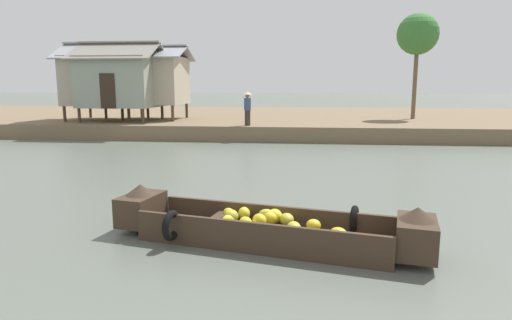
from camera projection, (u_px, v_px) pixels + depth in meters
ground_plane at (275, 186)px, 11.72m from camera, size 300.00×300.00×0.00m
riverbank_strip at (292, 119)px, 30.41m from camera, size 160.00×20.00×0.75m
banana_boat at (266, 226)px, 7.44m from camera, size 5.55×2.11×0.86m
stilt_house_left at (106, 80)px, 24.72m from camera, size 4.76×3.84×4.38m
stilt_house_mid_left at (121, 81)px, 23.98m from camera, size 4.58×4.06×4.33m
stilt_house_mid_right at (155, 80)px, 25.07m from camera, size 3.97×3.84×4.24m
palm_tree_near at (418, 35)px, 25.08m from camera, size 2.37×2.37×6.08m
vendor_person at (248, 107)px, 21.27m from camera, size 0.44×0.44×1.66m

